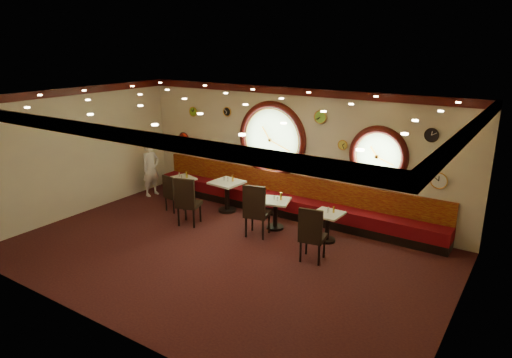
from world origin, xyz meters
name	(u,v)px	position (x,y,z in m)	size (l,w,h in m)	color
floor	(221,254)	(0.00, 0.00, 0.00)	(9.00, 6.00, 0.00)	black
ceiling	(217,100)	(0.00, 0.00, 3.20)	(9.00, 6.00, 0.02)	gold
wall_back	(293,152)	(0.00, 3.00, 1.60)	(9.00, 0.02, 3.20)	beige
wall_front	(94,232)	(0.00, -3.00, 1.60)	(9.00, 0.02, 3.20)	beige
wall_left	(77,152)	(-4.50, 0.00, 1.60)	(0.02, 6.00, 3.20)	beige
wall_right	(462,231)	(4.50, 0.00, 1.60)	(0.02, 6.00, 3.20)	beige
molding_back	(293,91)	(0.00, 2.95, 3.11)	(9.00, 0.10, 0.18)	#3A0C0A
molding_front	(85,129)	(0.00, -2.95, 3.11)	(9.00, 0.10, 0.18)	#3A0C0A
molding_left	(71,91)	(-4.45, 0.00, 3.11)	(0.10, 6.00, 0.18)	#3A0C0A
molding_right	(472,129)	(4.45, 0.00, 3.11)	(0.10, 6.00, 0.18)	#3A0C0A
banquette_base	(286,211)	(0.00, 2.72, 0.10)	(8.00, 0.55, 0.20)	black
banquette_seat	(286,202)	(0.00, 2.72, 0.35)	(8.00, 0.55, 0.30)	#59070F
banquette_back	(291,185)	(0.00, 2.94, 0.75)	(8.00, 0.10, 0.55)	#650807
porthole_left_glass	(272,139)	(-0.60, 3.00, 1.85)	(1.66, 1.66, 0.02)	#84AC67
porthole_left_frame	(272,139)	(-0.60, 2.98, 1.85)	(1.98, 1.98, 0.18)	#3A0C0A
porthole_left_ring	(271,140)	(-0.60, 2.95, 1.85)	(1.61, 1.61, 0.03)	gold
porthole_right_glass	(378,156)	(2.20, 3.00, 1.80)	(1.10, 1.10, 0.02)	#84AC67
porthole_right_frame	(378,156)	(2.20, 2.98, 1.80)	(1.38, 1.38, 0.18)	#3A0C0A
porthole_right_ring	(378,156)	(2.20, 2.95, 1.80)	(1.09, 1.09, 0.03)	gold
wall_clock_0	(322,173)	(0.85, 2.96, 1.20)	(0.24, 0.24, 0.03)	red
wall_clock_1	(432,135)	(3.30, 2.96, 2.40)	(0.28, 0.28, 0.03)	black
wall_clock_2	(320,117)	(0.75, 2.96, 2.55)	(0.30, 0.30, 0.03)	#8DDF45
wall_clock_3	(193,112)	(-3.20, 2.96, 2.35)	(0.26, 0.26, 0.03)	#79B323
wall_clock_4	(439,181)	(3.55, 2.96, 1.45)	(0.34, 0.34, 0.03)	white
wall_clock_5	(227,112)	(-2.00, 2.96, 2.45)	(0.24, 0.24, 0.03)	black
wall_clock_6	(184,138)	(-3.60, 2.96, 1.55)	(0.32, 0.32, 0.03)	red
wall_clock_7	(343,145)	(1.35, 2.96, 1.95)	(0.22, 0.22, 0.03)	#D6CC47
wall_clock_8	(231,157)	(-1.90, 2.96, 1.20)	(0.20, 0.20, 0.03)	white
table_a	(182,187)	(-2.83, 1.93, 0.45)	(0.80, 0.80, 0.71)	black
table_b	(227,193)	(-1.40, 2.09, 0.51)	(0.80, 0.80, 0.81)	black
table_c	(275,211)	(0.23, 1.80, 0.45)	(0.80, 0.80, 0.71)	black
table_d	(327,223)	(1.56, 1.81, 0.42)	(0.64, 0.64, 0.67)	black
chair_a	(171,191)	(-2.60, 1.29, 0.56)	(0.47, 0.47, 0.60)	black
chair_b	(187,199)	(-1.62, 0.79, 0.69)	(0.63, 0.63, 0.74)	black
chair_c	(256,207)	(0.12, 1.14, 0.71)	(0.63, 0.63, 0.77)	black
chair_d	(312,231)	(1.72, 0.73, 0.67)	(0.56, 0.56, 0.72)	black
condiment_a_salt	(179,175)	(-2.95, 1.99, 0.77)	(0.04, 0.04, 0.11)	silver
condiment_b_salt	(224,179)	(-1.52, 2.13, 0.86)	(0.03, 0.03, 0.10)	silver
condiment_c_salt	(274,197)	(0.18, 1.83, 0.76)	(0.03, 0.03, 0.09)	silver
condiment_d_salt	(328,209)	(1.54, 1.90, 0.72)	(0.04, 0.04, 0.10)	silver
condiment_a_pepper	(181,177)	(-2.79, 1.90, 0.76)	(0.03, 0.03, 0.09)	silver
condiment_b_pepper	(228,180)	(-1.38, 2.11, 0.86)	(0.04, 0.04, 0.11)	silver
condiment_c_pepper	(277,199)	(0.30, 1.77, 0.77)	(0.04, 0.04, 0.11)	silver
condiment_d_pepper	(328,211)	(1.56, 1.82, 0.72)	(0.03, 0.03, 0.09)	silver
condiment_a_bottle	(187,174)	(-2.71, 2.03, 0.80)	(0.06, 0.06, 0.18)	gold
condiment_b_bottle	(233,178)	(-1.29, 2.20, 0.90)	(0.06, 0.06, 0.18)	gold
condiment_c_bottle	(281,196)	(0.33, 1.89, 0.80)	(0.06, 0.06, 0.18)	gold
condiment_d_bottle	(334,210)	(1.66, 1.89, 0.74)	(0.05, 0.05, 0.15)	gold
waiter	(151,169)	(-4.00, 1.96, 0.78)	(0.57, 0.37, 1.57)	white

